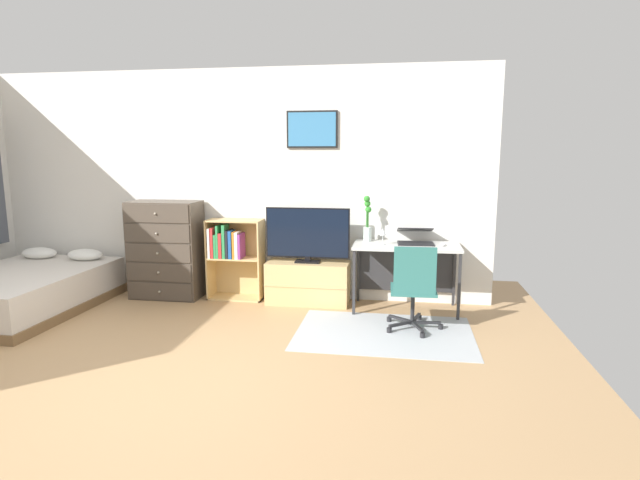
# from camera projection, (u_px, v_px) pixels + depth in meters

# --- Properties ---
(ground_plane) EXTENTS (7.20, 7.20, 0.00)m
(ground_plane) POSITION_uv_depth(u_px,v_px,m) (137.00, 376.00, 4.00)
(ground_plane) COLOR tan
(wall_back_with_posters) EXTENTS (6.12, 0.09, 2.70)m
(wall_back_with_posters) POSITION_uv_depth(u_px,v_px,m) (234.00, 184.00, 6.13)
(wall_back_with_posters) COLOR silver
(wall_back_with_posters) RESTS_ON ground_plane
(area_rug) EXTENTS (1.70, 1.20, 0.01)m
(area_rug) POSITION_uv_depth(u_px,v_px,m) (384.00, 333.00, 4.95)
(area_rug) COLOR #B2B7BC
(area_rug) RESTS_ON ground_plane
(bed) EXTENTS (1.44, 1.97, 0.57)m
(bed) POSITION_uv_depth(u_px,v_px,m) (22.00, 290.00, 5.65)
(bed) COLOR brown
(bed) RESTS_ON ground_plane
(dresser) EXTENTS (0.83, 0.46, 1.16)m
(dresser) POSITION_uv_depth(u_px,v_px,m) (166.00, 250.00, 6.11)
(dresser) COLOR #4C4238
(dresser) RESTS_ON ground_plane
(bookshelf) EXTENTS (0.65, 0.30, 0.95)m
(bookshelf) POSITION_uv_depth(u_px,v_px,m) (231.00, 252.00, 6.05)
(bookshelf) COLOR tan
(bookshelf) RESTS_ON ground_plane
(tv_stand) EXTENTS (0.95, 0.41, 0.49)m
(tv_stand) POSITION_uv_depth(u_px,v_px,m) (308.00, 282.00, 5.91)
(tv_stand) COLOR tan
(tv_stand) RESTS_ON ground_plane
(television) EXTENTS (0.96, 0.16, 0.63)m
(television) POSITION_uv_depth(u_px,v_px,m) (308.00, 235.00, 5.80)
(television) COLOR black
(television) RESTS_ON tv_stand
(desk) EXTENTS (1.16, 0.59, 0.74)m
(desk) POSITION_uv_depth(u_px,v_px,m) (406.00, 255.00, 5.66)
(desk) COLOR silver
(desk) RESTS_ON ground_plane
(office_chair) EXTENTS (0.56, 0.58, 0.86)m
(office_chair) POSITION_uv_depth(u_px,v_px,m) (414.00, 286.00, 4.93)
(office_chair) COLOR #232326
(office_chair) RESTS_ON ground_plane
(laptop) EXTENTS (0.42, 0.45, 0.17)m
(laptop) POSITION_uv_depth(u_px,v_px,m) (415.00, 237.00, 5.66)
(laptop) COLOR black
(laptop) RESTS_ON desk
(computer_mouse) EXTENTS (0.06, 0.10, 0.03)m
(computer_mouse) POSITION_uv_depth(u_px,v_px,m) (443.00, 244.00, 5.49)
(computer_mouse) COLOR silver
(computer_mouse) RESTS_ON desk
(bamboo_vase) EXTENTS (0.09, 0.09, 0.52)m
(bamboo_vase) POSITION_uv_depth(u_px,v_px,m) (367.00, 221.00, 5.74)
(bamboo_vase) COLOR silver
(bamboo_vase) RESTS_ON desk
(wine_glass) EXTENTS (0.07, 0.07, 0.18)m
(wine_glass) POSITION_uv_depth(u_px,v_px,m) (383.00, 232.00, 5.54)
(wine_glass) COLOR silver
(wine_glass) RESTS_ON desk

